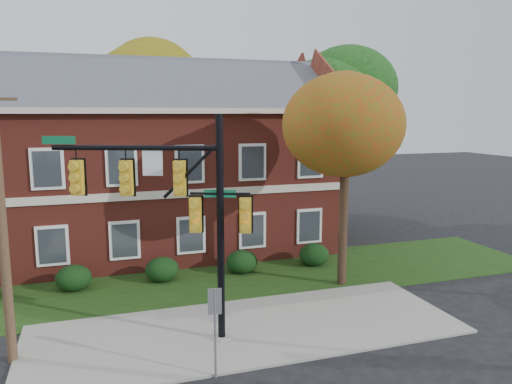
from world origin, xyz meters
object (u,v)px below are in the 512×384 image
object	(u,v)px
hedge_left	(74,278)
tree_far_rear	(152,84)
hedge_right	(242,262)
hedge_center	(162,269)
tree_right_rear	(340,94)
traffic_signal	(178,203)
utility_pole	(2,223)
apartment_building	(145,154)
hedge_far_right	(314,255)
sign_post	(215,318)
tree_near_right	(353,122)

from	to	relation	value
hedge_left	tree_far_rear	bearing A→B (deg)	69.71
hedge_right	hedge_left	bearing A→B (deg)	180.00
hedge_center	tree_right_rear	xyz separation A→B (m)	(11.31, 6.11, 7.60)
traffic_signal	utility_pole	world-z (taller)	utility_pole
hedge_center	hedge_right	xyz separation A→B (m)	(3.50, 0.00, 0.00)
hedge_center	tree_right_rear	world-z (taller)	tree_right_rear
hedge_center	tree_far_rear	size ratio (longest dim) A/B	0.12
utility_pole	apartment_building	bearing A→B (deg)	71.47
hedge_far_right	traffic_signal	distance (m)	9.94
hedge_right	traffic_signal	distance (m)	7.80
tree_far_rear	traffic_signal	world-z (taller)	tree_far_rear
tree_far_rear	hedge_far_right	bearing A→B (deg)	-66.63
hedge_left	sign_post	world-z (taller)	sign_post
tree_near_right	hedge_far_right	bearing A→B (deg)	94.52
hedge_far_right	tree_far_rear	distance (m)	16.51
traffic_signal	hedge_right	bearing A→B (deg)	78.41
tree_far_rear	traffic_signal	size ratio (longest dim) A/B	1.64
apartment_building	tree_near_right	xyz separation A→B (m)	(7.22, -8.09, 1.68)
apartment_building	hedge_center	bearing A→B (deg)	-90.00
tree_far_rear	hedge_right	bearing A→B (deg)	-80.64
hedge_far_right	traffic_signal	bearing A→B (deg)	-141.48
tree_far_rear	traffic_signal	distance (m)	19.39
hedge_right	apartment_building	bearing A→B (deg)	123.67
hedge_center	traffic_signal	xyz separation A→B (m)	(-0.17, -5.71, 3.83)
utility_pole	sign_post	bearing A→B (deg)	-20.63
hedge_right	tree_right_rear	bearing A→B (deg)	38.02
hedge_right	hedge_far_right	size ratio (longest dim) A/B	1.00
hedge_left	hedge_center	xyz separation A→B (m)	(3.50, 0.00, 0.00)
hedge_far_right	tree_far_rear	size ratio (longest dim) A/B	0.12
hedge_left	hedge_far_right	bearing A→B (deg)	0.00
hedge_center	utility_pole	bearing A→B (deg)	-132.00
hedge_far_right	tree_near_right	size ratio (longest dim) A/B	0.16
tree_right_rear	tree_far_rear	size ratio (longest dim) A/B	0.92
hedge_center	traffic_signal	distance (m)	6.88
tree_near_right	utility_pole	size ratio (longest dim) A/B	1.07
hedge_far_right	traffic_signal	world-z (taller)	traffic_signal
hedge_center	traffic_signal	world-z (taller)	traffic_signal
hedge_center	tree_right_rear	bearing A→B (deg)	28.37
tree_near_right	tree_far_rear	distance (m)	17.12
utility_pole	hedge_left	bearing A→B (deg)	81.19
tree_far_rear	utility_pole	xyz separation A→B (m)	(-6.34, -18.65, -4.78)
apartment_building	hedge_center	world-z (taller)	apartment_building
hedge_left	apartment_building	bearing A→B (deg)	56.33
apartment_building	traffic_signal	size ratio (longest dim) A/B	2.68
hedge_right	utility_pole	xyz separation A→B (m)	(-8.50, -5.55, 3.54)
sign_post	traffic_signal	bearing A→B (deg)	108.49
sign_post	apartment_building	bearing A→B (deg)	99.17
tree_near_right	hedge_left	bearing A→B (deg)	165.19
apartment_building	sign_post	bearing A→B (deg)	-88.73
hedge_left	hedge_center	world-z (taller)	same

